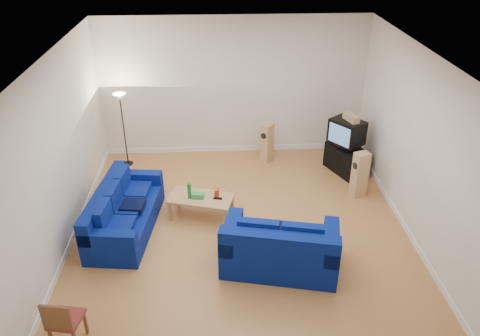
{
  "coord_description": "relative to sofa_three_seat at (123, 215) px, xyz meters",
  "views": [
    {
      "loc": [
        -0.39,
        -6.86,
        5.17
      ],
      "look_at": [
        0.0,
        0.4,
        1.1
      ],
      "focal_mm": 35.0,
      "sensor_mm": 36.0,
      "label": 1
    }
  ],
  "objects": [
    {
      "name": "room",
      "position": [
        2.14,
        -0.19,
        1.23
      ],
      "size": [
        6.01,
        6.51,
        3.21
      ],
      "color": "#9A5F2F",
      "rests_on": "ground"
    },
    {
      "name": "sofa_three_seat",
      "position": [
        0.0,
        0.0,
        0.0
      ],
      "size": [
        1.18,
        2.26,
        0.84
      ],
      "rotation": [
        0.0,
        0.0,
        -1.69
      ],
      "color": "#09175B",
      "rests_on": "ground"
    },
    {
      "name": "sofa_loveseat",
      "position": [
        2.7,
        -1.2,
        0.04
      ],
      "size": [
        2.01,
        1.39,
        0.92
      ],
      "rotation": [
        0.0,
        0.0,
        -0.21
      ],
      "color": "#09175B",
      "rests_on": "ground"
    },
    {
      "name": "coffee_table",
      "position": [
        1.41,
        0.33,
        0.06
      ],
      "size": [
        1.29,
        0.89,
        0.43
      ],
      "rotation": [
        0.0,
        0.0,
        -0.28
      ],
      "color": "tan",
      "rests_on": "ground"
    },
    {
      "name": "bottle",
      "position": [
        1.2,
        0.32,
        0.27
      ],
      "size": [
        0.1,
        0.1,
        0.31
      ],
      "primitive_type": "cylinder",
      "rotation": [
        0.0,
        0.0,
        -0.41
      ],
      "color": "#197233",
      "rests_on": "coffee_table"
    },
    {
      "name": "tissue_box",
      "position": [
        1.35,
        0.31,
        0.16
      ],
      "size": [
        0.24,
        0.15,
        0.09
      ],
      "primitive_type": "cube",
      "rotation": [
        0.0,
        0.0,
        -0.13
      ],
      "color": "green",
      "rests_on": "coffee_table"
    },
    {
      "name": "red_canister",
      "position": [
        1.71,
        0.36,
        0.19
      ],
      "size": [
        0.13,
        0.13,
        0.14
      ],
      "primitive_type": "cylinder",
      "rotation": [
        0.0,
        0.0,
        -0.38
      ],
      "color": "red",
      "rests_on": "coffee_table"
    },
    {
      "name": "remote",
      "position": [
        1.72,
        0.26,
        0.13
      ],
      "size": [
        0.17,
        0.08,
        0.02
      ],
      "primitive_type": "cube",
      "rotation": [
        0.0,
        0.0,
        -0.2
      ],
      "color": "black",
      "rests_on": "coffee_table"
    },
    {
      "name": "tv_stand",
      "position": [
        4.59,
        1.9,
        -0.02
      ],
      "size": [
        0.88,
        1.1,
        0.59
      ],
      "primitive_type": "cube",
      "rotation": [
        0.0,
        0.0,
        -1.15
      ],
      "color": "black",
      "rests_on": "ground"
    },
    {
      "name": "av_receiver",
      "position": [
        4.53,
        1.94,
        0.33
      ],
      "size": [
        0.54,
        0.55,
        0.1
      ],
      "primitive_type": "cube",
      "rotation": [
        0.0,
        0.0,
        -0.87
      ],
      "color": "black",
      "rests_on": "tv_stand"
    },
    {
      "name": "television",
      "position": [
        4.53,
        1.94,
        0.64
      ],
      "size": [
        0.81,
        0.84,
        0.53
      ],
      "rotation": [
        0.0,
        0.0,
        -0.92
      ],
      "color": "black",
      "rests_on": "av_receiver"
    },
    {
      "name": "centre_speaker",
      "position": [
        4.58,
        1.93,
        0.97
      ],
      "size": [
        0.29,
        0.44,
        0.14
      ],
      "primitive_type": "cube",
      "rotation": [
        0.0,
        0.0,
        -1.23
      ],
      "color": "tan",
      "rests_on": "television"
    },
    {
      "name": "speaker_left",
      "position": [
        2.87,
        2.51,
        0.15
      ],
      "size": [
        0.34,
        0.34,
        0.92
      ],
      "rotation": [
        0.0,
        0.0,
        -0.71
      ],
      "color": "tan",
      "rests_on": "ground"
    },
    {
      "name": "speaker_right",
      "position": [
        4.58,
        0.93,
        0.17
      ],
      "size": [
        0.34,
        0.3,
        0.95
      ],
      "rotation": [
        0.0,
        0.0,
        -1.23
      ],
      "color": "tan",
      "rests_on": "ground"
    },
    {
      "name": "floor_lamp",
      "position": [
        -0.31,
        2.51,
        1.09
      ],
      "size": [
        0.29,
        0.29,
        1.7
      ],
      "color": "black",
      "rests_on": "ground"
    },
    {
      "name": "dining_chair",
      "position": [
        -0.33,
        -2.59,
        0.16
      ],
      "size": [
        0.46,
        0.46,
        0.84
      ],
      "rotation": [
        0.0,
        0.0,
        -0.18
      ],
      "color": "brown",
      "rests_on": "ground"
    }
  ]
}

